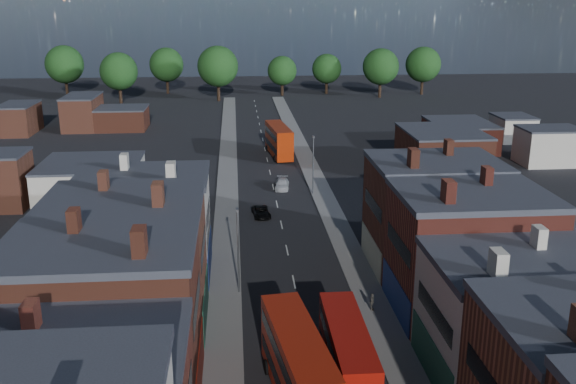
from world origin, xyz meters
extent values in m
cube|color=gray|center=(-6.50, 50.00, 0.06)|extent=(3.00, 200.00, 0.12)
cube|color=gray|center=(6.50, 50.00, 0.06)|extent=(3.00, 200.00, 0.12)
cylinder|color=slate|center=(-5.20, 30.00, 4.00)|extent=(0.16, 0.16, 8.00)
cube|color=slate|center=(-5.20, 30.00, 8.00)|extent=(0.25, 0.70, 0.25)
cylinder|color=slate|center=(5.20, 60.00, 4.00)|extent=(0.16, 0.16, 8.00)
cube|color=slate|center=(5.20, 60.00, 8.00)|extent=(0.25, 0.70, 0.25)
cube|color=red|center=(-1.50, 13.13, 2.76)|extent=(4.27, 12.17, 4.77)
cube|color=black|center=(-1.50, 13.13, 1.84)|extent=(4.20, 11.23, 0.97)
cube|color=black|center=(-1.50, 13.13, 3.90)|extent=(4.20, 11.23, 0.97)
cylinder|color=black|center=(-3.35, 16.73, 0.54)|extent=(0.47, 1.12, 1.08)
cylinder|color=black|center=(-0.66, 17.09, 0.54)|extent=(0.47, 1.12, 1.08)
cube|color=red|center=(1.98, 14.36, 2.54)|extent=(2.56, 10.95, 4.37)
cube|color=black|center=(1.98, 14.36, 1.69)|extent=(2.62, 10.08, 0.89)
cube|color=black|center=(1.98, 14.36, 3.58)|extent=(2.62, 10.08, 0.89)
cylinder|color=black|center=(0.76, 17.87, 0.50)|extent=(0.31, 1.00, 0.99)
cylinder|color=black|center=(3.24, 17.85, 0.50)|extent=(0.31, 1.00, 0.99)
cube|color=#9E2406|center=(2.11, 82.51, 2.78)|extent=(4.07, 12.24, 4.80)
cube|color=black|center=(2.11, 82.51, 1.86)|extent=(4.02, 11.29, 0.98)
cube|color=black|center=(2.11, 82.51, 3.93)|extent=(4.02, 11.29, 0.98)
cylinder|color=black|center=(1.19, 78.54, 0.55)|extent=(0.45, 1.12, 1.09)
cylinder|color=black|center=(3.90, 78.85, 0.55)|extent=(0.45, 1.12, 1.09)
cylinder|color=black|center=(0.32, 86.17, 0.55)|extent=(0.45, 1.12, 1.09)
cylinder|color=black|center=(3.03, 86.48, 0.55)|extent=(0.45, 1.12, 1.09)
imported|color=#131754|center=(2.09, 16.25, 0.66)|extent=(1.88, 4.13, 1.31)
imported|color=black|center=(-2.24, 51.26, 0.60)|extent=(2.40, 4.48, 1.20)
imported|color=silver|center=(1.20, 63.07, 0.67)|extent=(2.35, 4.78, 1.34)
imported|color=#57524B|center=(6.11, 25.56, 0.89)|extent=(0.69, 0.99, 1.54)
camera|label=1|loc=(-5.21, -23.33, 25.72)|focal=40.00mm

